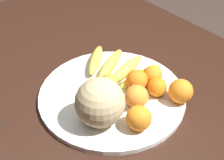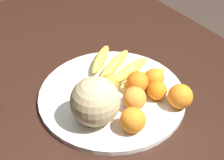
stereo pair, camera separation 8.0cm
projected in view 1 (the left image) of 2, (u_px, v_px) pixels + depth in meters
kitchen_table at (117, 103)px, 1.05m from camera, size 1.63×1.00×0.70m
fruit_bowl at (112, 94)px, 0.95m from camera, size 0.44×0.44×0.02m
melon at (100, 103)px, 0.82m from camera, size 0.13×0.13×0.13m
banana_bunch at (117, 68)px, 1.01m from camera, size 0.24×0.22×0.04m
orange_front_left at (137, 80)px, 0.94m from camera, size 0.07×0.07×0.07m
orange_front_right at (181, 91)px, 0.90m from camera, size 0.07×0.07×0.07m
orange_mid_center at (157, 87)px, 0.92m from camera, size 0.06×0.06×0.06m
orange_back_left at (108, 84)px, 0.93m from camera, size 0.06×0.06×0.06m
orange_back_right at (153, 75)px, 0.97m from camera, size 0.06×0.06×0.06m
orange_top_small at (137, 97)px, 0.88m from camera, size 0.07×0.07×0.07m
orange_side_extra at (139, 118)px, 0.82m from camera, size 0.07×0.07×0.07m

